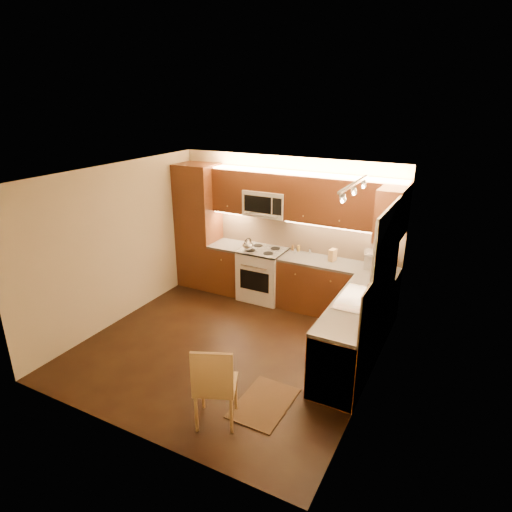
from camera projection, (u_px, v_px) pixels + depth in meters
The scene contains 37 objects.
floor at pixel (230, 346), 6.40m from camera, with size 4.00×4.00×0.01m, color black.
ceiling at pixel (225, 175), 5.52m from camera, with size 4.00×4.00×0.01m, color beige.
wall_back at pixel (287, 229), 7.62m from camera, with size 4.00×0.01×2.50m, color #C6B691.
wall_front at pixel (123, 334), 4.30m from camera, with size 4.00×0.01×2.50m, color #C6B691.
wall_left at pixel (118, 245), 6.83m from camera, with size 0.01×4.00×2.50m, color #C6B691.
wall_right at pixel (375, 296), 5.09m from camera, with size 0.01×4.00×2.50m, color #C6B691.
pantry at pixel (199, 226), 8.12m from camera, with size 0.70×0.60×2.30m, color #47290F.
base_cab_back_left at pixel (230, 268), 8.09m from camera, with size 0.62×0.60×0.86m, color #47290F.
counter_back_left at pixel (230, 245), 7.93m from camera, with size 0.62×0.60×0.04m, color #353330.
base_cab_back_right at pixel (336, 290), 7.21m from camera, with size 1.92×0.60×0.86m, color #47290F.
counter_back_right at pixel (338, 264), 7.05m from camera, with size 1.92×0.60×0.04m, color #353330.
base_cab_right at pixel (353, 336), 5.84m from camera, with size 0.60×2.00×0.86m, color #47290F.
counter_right at pixel (356, 305), 5.68m from camera, with size 0.60×2.00×0.04m, color #353330.
dishwasher at pixel (337, 362), 5.26m from camera, with size 0.58×0.60×0.84m, color silver.
backsplash_back at pixel (305, 235), 7.48m from camera, with size 3.30×0.02×0.60m, color tan.
backsplash_right at pixel (381, 287), 5.45m from camera, with size 0.02×2.00×0.60m, color tan.
upper_cab_back_left at pixel (232, 190), 7.69m from camera, with size 0.62×0.35×0.75m, color #47290F.
upper_cab_back_right at pixel (344, 202), 6.81m from camera, with size 1.92×0.35×0.75m, color #47290F.
upper_cab_bridge at pixel (267, 181), 7.31m from camera, with size 0.76×0.35×0.31m, color #47290F.
upper_cab_right_corner at pixel (390, 215), 6.11m from camera, with size 0.35×0.50×0.75m, color #47290F.
stove at pixel (263, 274), 7.76m from camera, with size 0.76×0.65×0.92m, color silver, non-canonical shape.
microwave at pixel (267, 203), 7.43m from camera, with size 0.76×0.38×0.44m, color silver, non-canonical shape.
window_frame at pixel (387, 254), 5.43m from camera, with size 0.03×1.44×1.24m, color silver.
window_blinds at pixel (385, 253), 5.44m from camera, with size 0.02×1.36×1.16m, color silver.
sink at pixel (360, 294), 5.77m from camera, with size 0.52×0.86×0.15m, color silver, non-canonical shape.
faucet at pixel (374, 292), 5.67m from camera, with size 0.20×0.04×0.30m, color silver, non-canonical shape.
track_light_bar at pixel (354, 184), 5.20m from camera, with size 0.04×1.20×0.03m, color silver.
kettle at pixel (248, 244), 7.52m from camera, with size 0.20×0.20×0.23m, color silver, non-canonical shape.
toaster_oven at pixel (378, 260), 6.82m from camera, with size 0.43×0.32×0.26m, color silver.
knife_block at pixel (333, 255), 7.12m from camera, with size 0.09×0.14×0.20m, color #AA884C.
spice_jar_a at pixel (295, 251), 7.46m from camera, with size 0.04×0.04×0.09m, color silver.
spice_jar_b at pixel (293, 248), 7.61m from camera, with size 0.04×0.04×0.10m, color brown.
spice_jar_c at pixel (310, 251), 7.46m from camera, with size 0.05×0.05×0.08m, color silver.
spice_jar_d at pixel (299, 248), 7.56m from camera, with size 0.05×0.05×0.11m, color olive.
soap_bottle at pixel (376, 289), 5.86m from camera, with size 0.09×0.09×0.21m, color white.
rug at pixel (264, 403), 5.20m from camera, with size 0.59×0.88×0.01m, color black.
dining_chair at pixel (216, 382), 4.78m from camera, with size 0.44×0.44×1.01m, color #AA884C, non-canonical shape.
Camera 1 is at (2.91, -4.72, 3.47)m, focal length 30.67 mm.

